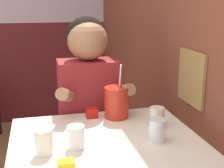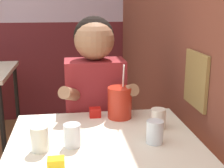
% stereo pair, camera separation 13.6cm
% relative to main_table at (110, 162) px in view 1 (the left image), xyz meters
% --- Properties ---
extents(main_table, '(0.82, 0.85, 0.73)m').
position_rel_main_table_xyz_m(main_table, '(0.00, 0.00, 0.00)').
color(main_table, beige).
rests_on(main_table, ground_plane).
extents(person_seated, '(0.42, 0.42, 1.24)m').
position_rel_main_table_xyz_m(person_seated, '(0.00, 0.55, 0.02)').
color(person_seated, maroon).
rests_on(person_seated, ground_plane).
extents(cocktail_pitcher, '(0.12, 0.12, 0.28)m').
position_rel_main_table_xyz_m(cocktail_pitcher, '(0.11, 0.32, 0.15)').
color(cocktail_pitcher, '#B22819').
rests_on(cocktail_pitcher, main_table).
extents(glass_near_pitcher, '(0.07, 0.07, 0.10)m').
position_rel_main_table_xyz_m(glass_near_pitcher, '(-0.14, 0.02, 0.12)').
color(glass_near_pitcher, silver).
rests_on(glass_near_pitcher, main_table).
extents(glass_center, '(0.07, 0.07, 0.10)m').
position_rel_main_table_xyz_m(glass_center, '(-0.27, 0.00, 0.12)').
color(glass_center, silver).
rests_on(glass_center, main_table).
extents(glass_far_side, '(0.07, 0.07, 0.10)m').
position_rel_main_table_xyz_m(glass_far_side, '(0.27, 0.16, 0.12)').
color(glass_far_side, silver).
rests_on(glass_far_side, main_table).
extents(glass_by_brick, '(0.07, 0.07, 0.10)m').
position_rel_main_table_xyz_m(glass_by_brick, '(0.21, 0.01, 0.12)').
color(glass_by_brick, silver).
rests_on(glass_by_brick, main_table).
extents(condiment_ketchup, '(0.06, 0.04, 0.05)m').
position_rel_main_table_xyz_m(condiment_ketchup, '(-0.01, 0.35, 0.10)').
color(condiment_ketchup, '#B7140F').
rests_on(condiment_ketchup, main_table).
extents(condiment_mustard, '(0.06, 0.04, 0.05)m').
position_rel_main_table_xyz_m(condiment_mustard, '(-0.20, -0.17, 0.10)').
color(condiment_mustard, yellow).
rests_on(condiment_mustard, main_table).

